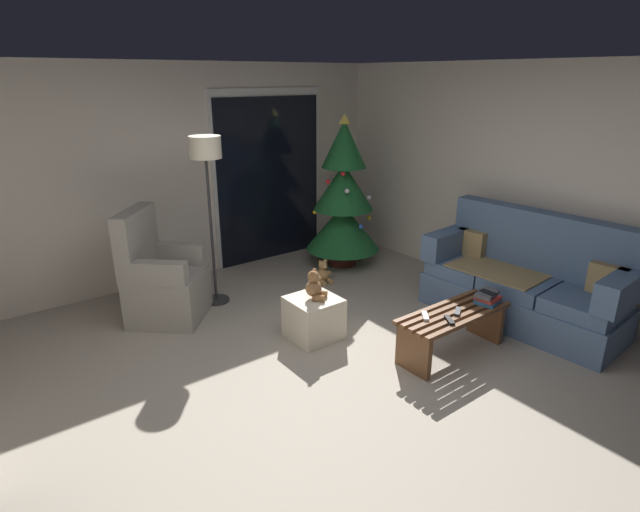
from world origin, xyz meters
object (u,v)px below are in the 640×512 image
object	(u,v)px
coffee_table	(453,326)
cell_phone	(488,292)
remote_white	(425,316)
floor_lamp	(206,164)
couch	(525,282)
teddy_bear_honey_by_tree	(323,273)
remote_black	(449,320)
book_stack	(488,298)
remote_graphite	(458,312)
teddy_bear_chestnut	(315,287)
ottoman	(314,318)
armchair	(162,281)
christmas_tree	(343,201)

from	to	relation	value
coffee_table	cell_phone	world-z (taller)	cell_phone
remote_white	floor_lamp	distance (m)	2.60
cell_phone	floor_lamp	world-z (taller)	floor_lamp
couch	coffee_table	bearing A→B (deg)	-179.43
teddy_bear_honey_by_tree	remote_black	bearing A→B (deg)	-97.37
book_stack	floor_lamp	world-z (taller)	floor_lamp
remote_graphite	teddy_bear_chestnut	xyz separation A→B (m)	(-0.79, 1.00, 0.10)
ottoman	teddy_bear_chestnut	distance (m)	0.32
remote_black	cell_phone	bearing A→B (deg)	-146.05
remote_white	book_stack	size ratio (longest dim) A/B	0.59
ottoman	teddy_bear_honey_by_tree	xyz separation A→B (m)	(0.89, 1.01, -0.08)
floor_lamp	remote_graphite	bearing A→B (deg)	-63.04
book_stack	floor_lamp	bearing A→B (deg)	123.45
cell_phone	teddy_bear_honey_by_tree	distance (m)	2.11
coffee_table	ottoman	bearing A→B (deg)	129.41
couch	teddy_bear_honey_by_tree	bearing A→B (deg)	117.54
armchair	teddy_bear_chestnut	distance (m)	1.60
book_stack	ottoman	xyz separation A→B (m)	(-1.17, 1.04, -0.26)
coffee_table	remote_graphite	xyz separation A→B (m)	(0.00, -0.04, 0.15)
coffee_table	couch	bearing A→B (deg)	0.57
remote_graphite	book_stack	size ratio (longest dim) A/B	0.59
couch	ottoman	bearing A→B (deg)	153.28
couch	armchair	world-z (taller)	armchair
couch	book_stack	distance (m)	0.75
remote_black	armchair	xyz separation A→B (m)	(-1.58, 2.33, -0.02)
book_stack	christmas_tree	xyz separation A→B (m)	(0.30, 2.40, 0.39)
christmas_tree	remote_graphite	bearing A→B (deg)	-105.75
couch	cell_phone	xyz separation A→B (m)	(-0.75, -0.09, 0.12)
book_stack	ottoman	bearing A→B (deg)	138.36
remote_white	floor_lamp	xyz separation A→B (m)	(-0.89, 2.20, 1.08)
cell_phone	ottoman	distance (m)	1.60
book_stack	teddy_bear_chestnut	size ratio (longest dim) A/B	0.93
remote_graphite	coffee_table	bearing A→B (deg)	148.77
christmas_tree	remote_black	bearing A→B (deg)	-109.35
remote_white	christmas_tree	world-z (taller)	christmas_tree
couch	remote_graphite	bearing A→B (deg)	-177.47
teddy_bear_honey_by_tree	book_stack	bearing A→B (deg)	-82.00
remote_white	teddy_bear_chestnut	bearing A→B (deg)	-20.63
remote_white	cell_phone	size ratio (longest dim) A/B	1.08
coffee_table	teddy_bear_chestnut	bearing A→B (deg)	129.41
remote_graphite	book_stack	world-z (taller)	book_stack
remote_black	christmas_tree	xyz separation A→B (m)	(0.85, 2.43, 0.43)
remote_graphite	christmas_tree	xyz separation A→B (m)	(0.67, 2.37, 0.43)
remote_black	cell_phone	xyz separation A→B (m)	(0.55, 0.02, 0.10)
cell_phone	teddy_bear_chestnut	bearing A→B (deg)	139.68
book_stack	armchair	size ratio (longest dim) A/B	0.24
couch	coffee_table	xyz separation A→B (m)	(-1.11, -0.01, -0.13)
teddy_bear_honey_by_tree	christmas_tree	bearing A→B (deg)	30.93
book_stack	remote_graphite	bearing A→B (deg)	175.11
couch	book_stack	bearing A→B (deg)	-173.75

